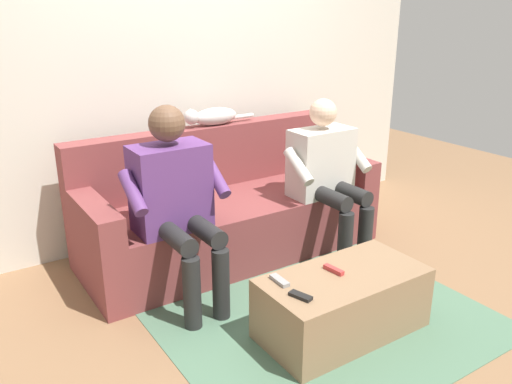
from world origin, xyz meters
name	(u,v)px	position (x,y,z in m)	size (l,w,h in m)	color
ground_plane	(288,293)	(0.00, 0.60, 0.00)	(8.00, 8.00, 0.00)	#846042
back_wall	(187,58)	(0.00, -0.67, 1.32)	(4.31, 0.06, 2.64)	beige
couch	(227,212)	(0.00, -0.13, 0.30)	(2.08, 0.80, 0.87)	brown
coffee_table	(342,303)	(0.00, 1.08, 0.17)	(0.90, 0.46, 0.35)	#8C6B4C
person_left_seated	(327,170)	(-0.56, 0.27, 0.62)	(0.59, 0.55, 1.10)	beige
person_right_seated	(176,195)	(0.56, 0.25, 0.65)	(0.59, 0.59, 1.16)	#5B3370
cat_on_backrest	(212,116)	(-0.04, -0.40, 0.93)	(0.56, 0.14, 0.14)	silver
remote_gray	(280,280)	(0.33, 0.96, 0.36)	(0.13, 0.04, 0.02)	gray
remote_red	(334,270)	(0.03, 1.03, 0.36)	(0.12, 0.03, 0.02)	#B73333
remote_black	(300,296)	(0.34, 1.14, 0.36)	(0.12, 0.04, 0.02)	black
floor_rug	(322,317)	(0.00, 0.92, 0.00)	(1.77, 1.54, 0.01)	#4C7056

